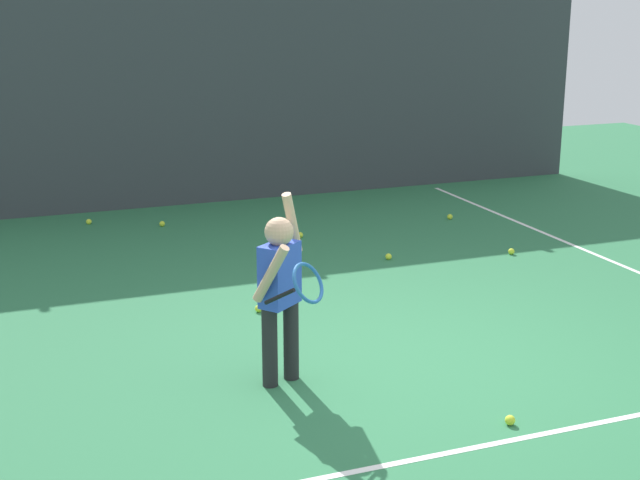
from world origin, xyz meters
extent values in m
plane|color=#2D7247|center=(0.00, 0.00, 0.00)|extent=(20.00, 20.00, 0.00)
cube|color=white|center=(0.00, -1.26, 0.00)|extent=(9.00, 0.05, 0.00)
cube|color=#383D42|center=(0.00, 5.80, 1.55)|extent=(10.71, 0.08, 3.09)
cylinder|color=slate|center=(-2.60, 5.86, 1.62)|extent=(0.09, 0.09, 3.24)
cylinder|color=slate|center=(0.00, 5.86, 1.62)|extent=(0.09, 0.09, 3.24)
cylinder|color=slate|center=(2.60, 5.86, 1.62)|extent=(0.09, 0.09, 3.24)
cylinder|color=slate|center=(5.21, 5.86, 1.62)|extent=(0.09, 0.09, 3.24)
cylinder|color=#232326|center=(-1.11, 0.04, 0.29)|extent=(0.11, 0.11, 0.58)
cylinder|color=#232326|center=(-0.93, 0.10, 0.29)|extent=(0.11, 0.11, 0.58)
cube|color=blue|center=(-1.02, 0.07, 0.80)|extent=(0.34, 0.32, 0.44)
sphere|color=tan|center=(-1.02, 0.07, 1.10)|extent=(0.20, 0.20, 0.20)
cylinder|color=tan|center=(-0.88, 0.21, 1.12)|extent=(0.20, 0.18, 0.46)
cylinder|color=tan|center=(-1.14, -0.10, 0.87)|extent=(0.23, 0.27, 0.43)
cylinder|color=black|center=(-1.13, -0.24, 0.75)|extent=(0.17, 0.21, 0.15)
torus|color=#2666B2|center=(-0.99, -0.41, 0.88)|extent=(0.32, 0.30, 0.26)
sphere|color=#CCE033|center=(2.40, 3.82, 0.03)|extent=(0.07, 0.07, 0.07)
sphere|color=#CCE033|center=(0.97, 2.54, 0.03)|extent=(0.07, 0.07, 0.07)
sphere|color=#CCE033|center=(-0.96, 4.73, 0.03)|extent=(0.07, 0.07, 0.07)
sphere|color=#CCE033|center=(2.27, 2.25, 0.03)|extent=(0.07, 0.07, 0.07)
sphere|color=#CCE033|center=(-1.76, 5.14, 0.03)|extent=(0.07, 0.07, 0.07)
sphere|color=#CCE033|center=(0.40, 3.67, 0.03)|extent=(0.07, 0.07, 0.07)
sphere|color=#CCE033|center=(-0.75, 1.50, 0.03)|extent=(0.07, 0.07, 0.07)
sphere|color=#CCE033|center=(0.14, -1.08, 0.03)|extent=(0.07, 0.07, 0.07)
camera|label=1|loc=(-2.84, -5.48, 2.66)|focal=50.03mm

